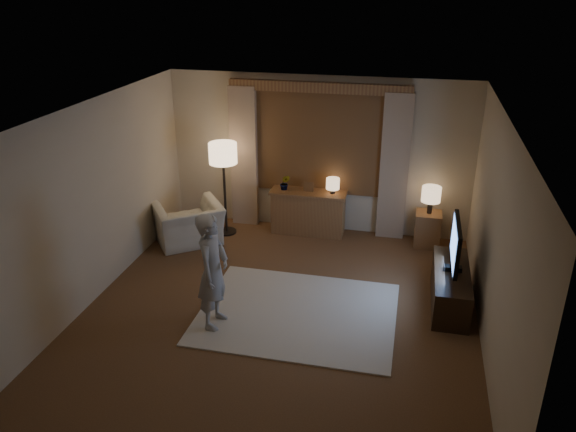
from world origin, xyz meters
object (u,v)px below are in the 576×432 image
(sideboard, at_px, (308,213))
(armchair, at_px, (189,224))
(tv_stand, at_px, (450,287))
(person, at_px, (213,271))
(side_table, at_px, (427,229))

(sideboard, relative_size, armchair, 1.18)
(sideboard, xyz_separation_m, armchair, (-1.81, -0.82, -0.02))
(sideboard, bearing_deg, tv_stand, -38.40)
(armchair, bearing_deg, sideboard, 167.62)
(tv_stand, xyz_separation_m, person, (-2.86, -1.15, 0.51))
(armchair, height_order, person, person)
(side_table, bearing_deg, sideboard, 178.54)
(person, bearing_deg, sideboard, -8.64)
(armchair, distance_m, person, 2.48)
(side_table, distance_m, person, 3.89)
(side_table, distance_m, tv_stand, 1.76)
(armchair, height_order, side_table, armchair)
(sideboard, height_order, tv_stand, sideboard)
(side_table, xyz_separation_m, person, (-2.56, -2.89, 0.48))
(side_table, bearing_deg, armchair, -168.43)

